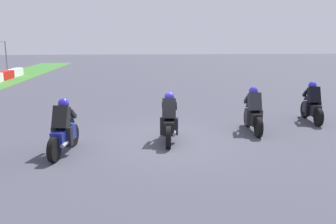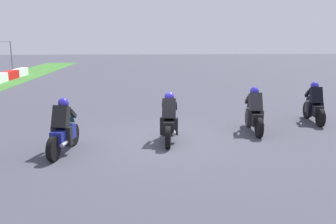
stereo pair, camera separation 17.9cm
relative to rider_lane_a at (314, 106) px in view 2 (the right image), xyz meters
name	(u,v)px [view 2 (the right image)]	position (x,y,z in m)	size (l,w,h in m)	color
ground_plane	(168,140)	(-2.00, 5.60, -0.62)	(120.00, 120.00, 0.00)	#40414D
rider_lane_a	(314,106)	(0.00, 0.00, 0.00)	(2.04, 0.58, 1.51)	black
rider_lane_b	(254,114)	(-1.22, 2.66, 0.00)	(2.04, 0.55, 1.51)	black
rider_lane_c	(169,121)	(-2.12, 5.57, 0.00)	(2.04, 0.58, 1.51)	black
rider_lane_d	(63,131)	(-3.01, 8.53, 0.00)	(2.03, 0.61, 1.51)	black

